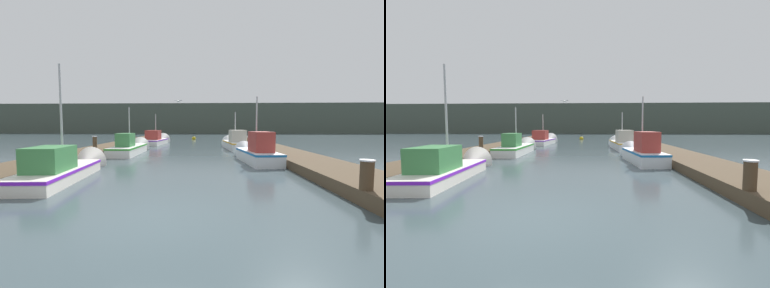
{
  "view_description": "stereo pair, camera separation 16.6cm",
  "coord_description": "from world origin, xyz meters",
  "views": [
    {
      "loc": [
        1.11,
        -5.28,
        2.04
      ],
      "look_at": [
        0.48,
        10.11,
        0.89
      ],
      "focal_mm": 24.0,
      "sensor_mm": 36.0,
      "label": 1
    },
    {
      "loc": [
        1.28,
        -5.28,
        2.04
      ],
      "look_at": [
        0.48,
        10.11,
        0.89
      ],
      "focal_mm": 24.0,
      "sensor_mm": 36.0,
      "label": 2
    }
  ],
  "objects": [
    {
      "name": "distant_shore_ridge",
      "position": [
        0.0,
        63.17,
        3.58
      ],
      "size": [
        120.0,
        16.0,
        7.15
      ],
      "color": "#424C42",
      "rests_on": "ground_plane"
    },
    {
      "name": "dock_right",
      "position": [
        6.35,
        16.0,
        0.2
      ],
      "size": [
        2.54,
        40.0,
        0.41
      ],
      "color": "#4C3D2B",
      "rests_on": "ground_plane"
    },
    {
      "name": "mooring_piling_1",
      "position": [
        5.31,
        18.05,
        0.5
      ],
      "size": [
        0.32,
        0.32,
        0.98
      ],
      "color": "#473523",
      "rests_on": "ground_plane"
    },
    {
      "name": "mooring_piling_0",
      "position": [
        5.24,
        1.25,
        0.59
      ],
      "size": [
        0.36,
        0.36,
        1.17
      ],
      "color": "#473523",
      "rests_on": "ground_plane"
    },
    {
      "name": "mooring_piling_2",
      "position": [
        -4.95,
        8.87,
        0.71
      ],
      "size": [
        0.27,
        0.27,
        1.42
      ],
      "color": "#473523",
      "rests_on": "ground_plane"
    },
    {
      "name": "fishing_boat_3",
      "position": [
        3.88,
        16.95,
        0.5
      ],
      "size": [
        1.89,
        5.83,
        3.5
      ],
      "rotation": [
        0.0,
        0.0,
        0.07
      ],
      "color": "silver",
      "rests_on": "ground_plane"
    },
    {
      "name": "seagull_lead",
      "position": [
        -0.47,
        11.53,
        3.6
      ],
      "size": [
        0.56,
        0.31,
        0.12
      ],
      "rotation": [
        0.0,
        0.0,
        2.82
      ],
      "color": "white"
    },
    {
      "name": "fishing_boat_0",
      "position": [
        -4.19,
        4.45,
        0.39
      ],
      "size": [
        1.92,
        5.79,
        4.78
      ],
      "rotation": [
        0.0,
        0.0,
        0.07
      ],
      "color": "silver",
      "rests_on": "ground_plane"
    },
    {
      "name": "ground_plane",
      "position": [
        0.0,
        0.0,
        0.0
      ],
      "size": [
        200.0,
        200.0,
        0.0
      ],
      "color": "#38474C"
    },
    {
      "name": "fishing_boat_4",
      "position": [
        -3.79,
        22.16,
        0.42
      ],
      "size": [
        2.28,
        6.04,
        3.73
      ],
      "rotation": [
        0.0,
        0.0,
        -0.1
      ],
      "color": "silver",
      "rests_on": "ground_plane"
    },
    {
      "name": "fishing_boat_2",
      "position": [
        -4.05,
        13.0,
        0.42
      ],
      "size": [
        1.61,
        5.99,
        3.72
      ],
      "rotation": [
        0.0,
        0.0,
        -0.0
      ],
      "color": "silver",
      "rests_on": "ground_plane"
    },
    {
      "name": "dock_left",
      "position": [
        -6.35,
        16.0,
        0.2
      ],
      "size": [
        2.54,
        40.0,
        0.41
      ],
      "color": "#4C3D2B",
      "rests_on": "ground_plane"
    },
    {
      "name": "channel_buoy",
      "position": [
        -0.09,
        30.37,
        0.16
      ],
      "size": [
        0.55,
        0.55,
        1.05
      ],
      "color": "gold",
      "rests_on": "ground_plane"
    },
    {
      "name": "fishing_boat_1",
      "position": [
        4.04,
        9.0,
        0.52
      ],
      "size": [
        1.87,
        5.08,
        3.92
      ],
      "rotation": [
        0.0,
        0.0,
        0.1
      ],
      "color": "silver",
      "rests_on": "ground_plane"
    }
  ]
}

